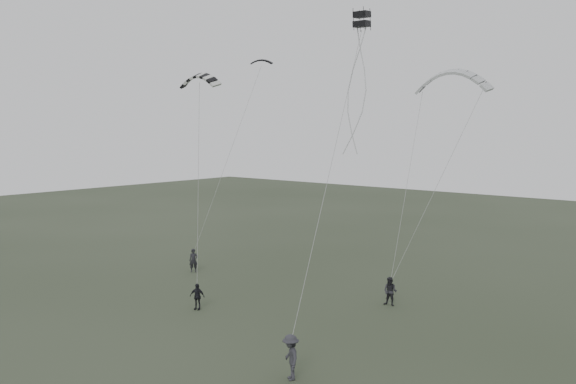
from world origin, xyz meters
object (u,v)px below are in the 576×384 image
Objects in this scene: flyer_center at (197,296)px; kite_box at (362,19)px; kite_striped at (199,76)px; kite_dark_small at (261,60)px; kite_pale_large at (453,72)px; flyer_left at (194,260)px; flyer_right at (390,292)px; flyer_far at (291,357)px.

kite_box is (9.20, 2.51, 14.64)m from flyer_center.
kite_dark_small is at bearing 98.28° from kite_striped.
flyer_center is 0.33× the size of kite_pale_large.
flyer_left is 13.65m from kite_striped.
flyer_center is at bearing -143.21° from flyer_right.
kite_box is (-0.41, -9.58, 1.69)m from kite_pale_large.
kite_pale_large is 6.27× the size of kite_box.
flyer_right is 0.37× the size of kite_pale_large.
kite_striped is at bearing 171.05° from kite_box.
kite_striped reaches higher than flyer_left.
kite_striped is (-2.59, 2.73, 12.78)m from flyer_center.
flyer_left is 0.38× the size of kite_pale_large.
flyer_far reaches higher than flyer_right.
flyer_center is 19.52m from kite_dark_small.
kite_pale_large reaches higher than flyer_far.
kite_dark_small reaches higher than kite_box.
flyer_right is 1.01× the size of kite_dark_small.
kite_dark_small is (-15.35, 15.18, 14.60)m from flyer_far.
kite_box reaches higher than flyer_far.
kite_box is at bearing -64.95° from kite_dark_small.
kite_striped reaches higher than flyer_right.
kite_dark_small is (-5.44, 11.52, 14.78)m from flyer_center.
kite_pale_large reaches higher than flyer_center.
flyer_right is 17.33m from kite_striped.
flyer_center is 0.55× the size of kite_striped.
kite_box reaches higher than flyer_right.
kite_dark_small is 0.61× the size of kite_striped.
flyer_center is (6.76, -5.58, -0.10)m from flyer_left.
flyer_left is at bearing -178.49° from flyer_right.
flyer_left is 15.04m from flyer_right.
flyer_right is at bearing -37.18° from flyer_left.
flyer_far is at bearing -78.01° from kite_dark_small.
kite_pale_large is at bearing 128.31° from flyer_far.
flyer_left is 21.80m from kite_box.
flyer_far is 0.68× the size of kite_striped.
flyer_left is 1.02× the size of kite_dark_small.
kite_pale_large is at bearing 65.38° from flyer_right.
kite_pale_large is at bearing -23.38° from flyer_left.
flyer_far is 0.41× the size of kite_pale_large.
flyer_center is 20.15m from kite_pale_large.
kite_striped is at bearing -169.86° from flyer_far.
kite_striped is (-12.19, -9.36, -0.17)m from kite_pale_large.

